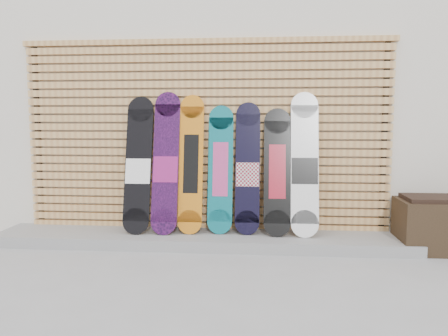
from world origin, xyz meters
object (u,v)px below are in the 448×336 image
(snowboard_5, at_px, (277,172))
(snowboard_6, at_px, (305,165))
(snowboard_1, at_px, (166,163))
(snowboard_2, at_px, (191,164))
(snowboard_4, at_px, (248,169))
(snowboard_0, at_px, (138,165))
(snowboard_3, at_px, (220,169))

(snowboard_5, distance_m, snowboard_6, 0.31)
(snowboard_1, distance_m, snowboard_2, 0.28)
(snowboard_4, distance_m, snowboard_6, 0.63)
(snowboard_6, bearing_deg, snowboard_0, -179.62)
(snowboard_0, xyz_separation_m, snowboard_1, (0.31, 0.00, 0.03))
(snowboard_0, bearing_deg, snowboard_4, 2.13)
(snowboard_0, relative_size, snowboard_4, 1.05)
(snowboard_0, bearing_deg, snowboard_2, 3.39)
(snowboard_5, height_order, snowboard_6, snowboard_6)
(snowboard_0, bearing_deg, snowboard_6, 0.38)
(snowboard_4, xyz_separation_m, snowboard_6, (0.62, -0.03, 0.05))
(snowboard_1, height_order, snowboard_5, snowboard_1)
(snowboard_1, bearing_deg, snowboard_4, 2.66)
(snowboard_3, bearing_deg, snowboard_4, -1.35)
(snowboard_3, distance_m, snowboard_5, 0.63)
(snowboard_0, bearing_deg, snowboard_3, 3.28)
(snowboard_0, distance_m, snowboard_1, 0.31)
(snowboard_0, distance_m, snowboard_5, 1.56)
(snowboard_2, distance_m, snowboard_5, 0.96)
(snowboard_1, height_order, snowboard_6, snowboard_1)
(snowboard_0, xyz_separation_m, snowboard_2, (0.59, 0.04, 0.02))
(snowboard_0, relative_size, snowboard_3, 1.07)
(snowboard_1, xyz_separation_m, snowboard_2, (0.28, 0.03, -0.01))
(snowboard_4, relative_size, snowboard_5, 1.05)
(snowboard_0, relative_size, snowboard_2, 0.99)
(snowboard_3, relative_size, snowboard_6, 0.91)
(snowboard_2, distance_m, snowboard_3, 0.34)
(snowboard_3, bearing_deg, snowboard_1, -175.35)
(snowboard_5, bearing_deg, snowboard_3, 176.89)
(snowboard_6, bearing_deg, snowboard_4, 176.91)
(snowboard_2, height_order, snowboard_3, snowboard_2)
(snowboard_0, relative_size, snowboard_5, 1.10)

